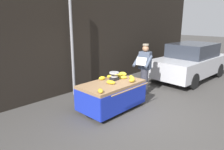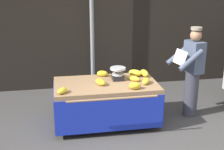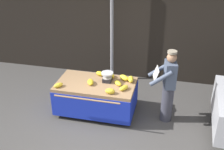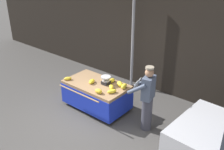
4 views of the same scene
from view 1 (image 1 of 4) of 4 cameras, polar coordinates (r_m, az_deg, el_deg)
The scene contains 16 objects.
ground_plane at distance 5.54m, azimuth 9.63°, elevation -11.60°, with size 60.00×60.00×0.00m, color #423F3D.
back_wall at distance 7.23m, azimuth -11.30°, elevation 11.26°, with size 16.00×0.24×4.04m, color black.
street_pole at distance 6.80m, azimuth -11.04°, elevation 7.94°, with size 0.09×0.09×3.31m, color gray.
banana_cart at distance 5.76m, azimuth -0.09°, elevation -4.14°, with size 1.83×1.24×0.78m.
weighing_scale at distance 5.92m, azimuth 0.61°, elevation -0.30°, with size 0.28×0.28×0.23m.
banana_bunch_0 at distance 5.75m, azimuth 5.62°, elevation -1.44°, with size 0.14×0.21×0.12m, color gold.
banana_bunch_1 at distance 5.56m, azimuth -0.32°, elevation -2.03°, with size 0.14×0.26×0.10m, color gold.
banana_bunch_2 at distance 6.07m, azimuth 3.06°, elevation -0.63°, with size 0.12×0.24×0.09m, color yellow.
banana_bunch_3 at distance 4.92m, azimuth -3.23°, elevation -4.42°, with size 0.12×0.22×0.09m, color gold.
banana_bunch_4 at distance 6.08m, azimuth 5.45°, elevation -0.61°, with size 0.12×0.26×0.10m, color yellow.
banana_bunch_5 at distance 6.39m, azimuth 3.07°, elevation 0.33°, with size 0.12×0.25×0.12m, color yellow.
banana_bunch_6 at distance 6.11m, azimuth -0.50°, elevation -0.47°, with size 0.14×0.21×0.10m, color gold.
banana_bunch_7 at distance 6.30m, azimuth 1.81°, elevation 0.12°, with size 0.14×0.26×0.12m, color yellow.
banana_bunch_8 at distance 5.93m, azimuth -2.77°, elevation -0.89°, with size 0.11×0.20×0.11m, color gold.
vendor_person at distance 6.92m, azimuth 9.04°, elevation 1.60°, with size 0.64×0.59×1.71m.
parked_car at distance 9.39m, azimuth 21.00°, elevation 3.54°, with size 3.98×1.90×1.51m.
Camera 1 is at (-4.14, -2.72, 2.46)m, focal length 32.86 mm.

